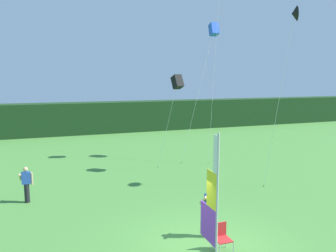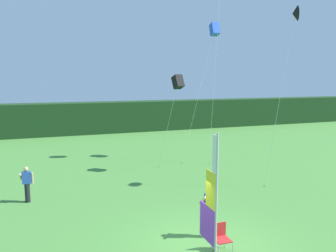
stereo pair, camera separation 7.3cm
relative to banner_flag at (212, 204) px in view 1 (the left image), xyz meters
The scene contains 9 objects.
ground_plane 2.32m from the banner_flag, 71.82° to the left, with size 120.00×120.00×0.00m, color #478438.
distant_treeline 25.30m from the banner_flag, 89.06° to the left, with size 80.00×2.40×3.04m, color #193819.
banner_flag is the anchor object (origin of this frame).
person_near_banner 2.12m from the banner_flag, 64.21° to the left, with size 0.55×0.48×1.76m.
person_mid_field 9.01m from the banner_flag, 125.81° to the left, with size 0.55×0.48×1.59m.
folding_chair 1.71m from the banner_flag, 44.61° to the left, with size 0.51×0.51×0.89m.
kite_blue_box_1 15.08m from the banner_flag, 62.80° to the left, with size 2.88×1.26×8.99m.
kite_black_box_2 10.55m from the banner_flag, 74.27° to the left, with size 1.13×1.56×5.61m.
kite_black_delta_4 10.74m from the banner_flag, 37.41° to the left, with size 1.35×0.75×8.73m.
Camera 1 is at (-4.56, -9.16, 5.37)m, focal length 35.50 mm.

